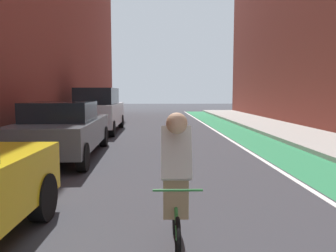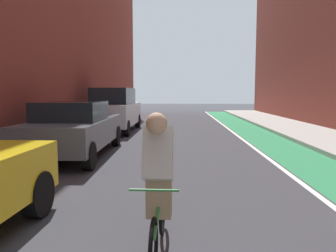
{
  "view_description": "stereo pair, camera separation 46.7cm",
  "coord_description": "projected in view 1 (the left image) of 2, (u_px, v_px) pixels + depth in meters",
  "views": [
    {
      "loc": [
        -0.52,
        6.79,
        1.78
      ],
      "look_at": [
        -0.26,
        12.87,
        1.17
      ],
      "focal_mm": 35.82,
      "sensor_mm": 36.0,
      "label": 1
    },
    {
      "loc": [
        -0.06,
        6.79,
        1.78
      ],
      "look_at": [
        -0.26,
        12.87,
        1.17
      ],
      "focal_mm": 35.82,
      "sensor_mm": 36.0,
      "label": 2
    }
  ],
  "objects": [
    {
      "name": "parked_sedan_gray",
      "position": [
        63.0,
        129.0,
        9.17
      ],
      "size": [
        1.99,
        4.72,
        1.53
      ],
      "color": "#595B60",
      "rests_on": "ground"
    },
    {
      "name": "parked_suv_white",
      "position": [
        98.0,
        110.0,
        15.04
      ],
      "size": [
        1.87,
        4.61,
        1.98
      ],
      "color": "silver",
      "rests_on": "ground"
    },
    {
      "name": "lane_divider_stripe",
      "position": [
        238.0,
        145.0,
        11.49
      ],
      "size": [
        0.12,
        40.1,
        0.0
      ],
      "primitive_type": "cube",
      "color": "white",
      "rests_on": "ground"
    },
    {
      "name": "bike_lane_paint",
      "position": [
        264.0,
        144.0,
        11.53
      ],
      "size": [
        1.6,
        40.1,
        0.0
      ],
      "primitive_type": "cube",
      "color": "#2D8451",
      "rests_on": "ground"
    },
    {
      "name": "ground_plane",
      "position": [
        173.0,
        156.0,
        9.4
      ],
      "size": [
        88.21,
        88.21,
        0.0
      ],
      "primitive_type": "plane",
      "color": "#38383D"
    },
    {
      "name": "cyclist_trailing",
      "position": [
        176.0,
        179.0,
        3.66
      ],
      "size": [
        0.48,
        1.65,
        1.58
      ],
      "color": "black",
      "rests_on": "ground"
    },
    {
      "name": "sidewalk_right",
      "position": [
        327.0,
        142.0,
        11.62
      ],
      "size": [
        2.83,
        40.1,
        0.14
      ],
      "primitive_type": "cube",
      "color": "#A8A59E",
      "rests_on": "ground"
    }
  ]
}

